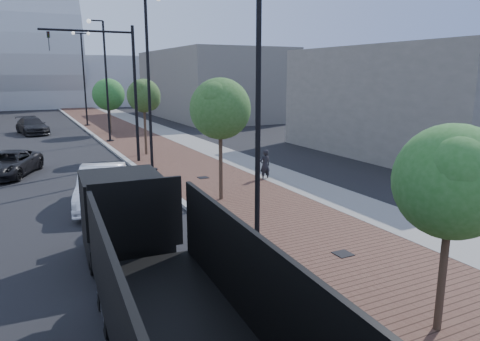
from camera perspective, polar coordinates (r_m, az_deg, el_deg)
name	(u,v)px	position (r m, az deg, el deg)	size (l,w,h in m)	color
sidewalk	(130,131)	(43.06, -13.87, 4.91)	(7.00, 140.00, 0.12)	#4C2D23
concrete_strip	(158,129)	(43.72, -10.41, 5.18)	(2.40, 140.00, 0.13)	slate
curb	(91,133)	(42.44, -18.48, 4.54)	(0.30, 140.00, 0.14)	gray
dump_truck	(146,264)	(10.25, -11.83, -11.55)	(2.92, 13.41, 2.95)	black
white_sedan	(103,186)	(19.08, -17.08, -1.96)	(1.73, 4.97, 1.64)	white
dark_car_mid	(9,164)	(26.55, -27.36, 0.75)	(2.17, 4.71, 1.31)	black
dark_car_far	(32,126)	(44.15, -24.94, 5.18)	(2.05, 5.03, 1.46)	black
pedestrian	(265,165)	(22.57, 3.20, 0.67)	(0.58, 0.38, 1.59)	black
streetlight_1	(255,108)	(13.34, 1.89, 8.00)	(1.44, 0.56, 9.21)	black
streetlight_2	(149,83)	(24.57, -11.54, 10.85)	(1.72, 0.56, 9.28)	black
streetlight_3	(105,86)	(36.27, -16.76, 10.22)	(1.44, 0.56, 9.21)	black
streetlight_4	(84,78)	(48.14, -19.23, 11.02)	(1.72, 0.56, 9.28)	black
traffic_mast	(119,79)	(27.27, -15.11, 11.14)	(5.09, 0.20, 8.00)	black
tree_0	(453,182)	(9.65, 25.42, -1.30)	(2.32, 2.26, 4.42)	#382619
tree_1	(221,109)	(18.38, -2.44, 7.83)	(2.52, 2.50, 5.17)	#382619
tree_2	(144,96)	(29.72, -12.08, 9.27)	(2.22, 2.14, 4.99)	#382619
tree_3	(109,95)	(41.45, -16.33, 9.25)	(2.79, 2.79, 4.88)	#382619
convention_center	(36,69)	(86.79, -24.55, 11.67)	(50.00, 30.00, 50.00)	#A7ABB1
commercial_block_ne	(211,84)	(56.14, -3.71, 10.92)	(12.00, 22.00, 8.00)	slate
commercial_block_e	(415,101)	(32.29, 21.34, 8.21)	(10.00, 16.00, 7.00)	#625E59
utility_cover_1	(343,254)	(13.76, 12.98, -10.29)	(0.50, 0.50, 0.02)	black
utility_cover_2	(203,178)	(22.88, -4.71, -0.90)	(0.50, 0.50, 0.02)	black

